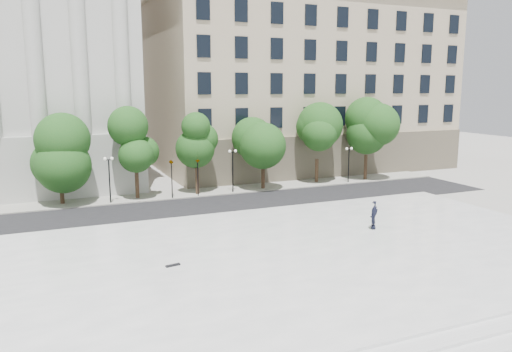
{
  "coord_description": "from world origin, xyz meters",
  "views": [
    {
      "loc": [
        -11.19,
        -22.62,
        10.25
      ],
      "look_at": [
        2.79,
        10.0,
        3.97
      ],
      "focal_mm": 35.0,
      "sensor_mm": 36.0,
      "label": 1
    }
  ],
  "objects_px": {
    "traffic_light_west": "(171,160)",
    "person_lying": "(373,225)",
    "skateboard": "(173,265)",
    "traffic_light_east": "(197,158)"
  },
  "relations": [
    {
      "from": "traffic_light_west",
      "to": "skateboard",
      "type": "distance_m",
      "value": 19.51
    },
    {
      "from": "traffic_light_west",
      "to": "person_lying",
      "type": "xyz_separation_m",
      "value": [
        10.19,
        -17.02,
        -2.96
      ]
    },
    {
      "from": "person_lying",
      "to": "skateboard",
      "type": "relative_size",
      "value": 2.36
    },
    {
      "from": "skateboard",
      "to": "traffic_light_east",
      "type": "bearing_deg",
      "value": 59.33
    },
    {
      "from": "person_lying",
      "to": "skateboard",
      "type": "height_order",
      "value": "person_lying"
    },
    {
      "from": "traffic_light_west",
      "to": "person_lying",
      "type": "height_order",
      "value": "traffic_light_west"
    },
    {
      "from": "traffic_light_east",
      "to": "person_lying",
      "type": "distance_m",
      "value": 18.92
    },
    {
      "from": "traffic_light_west",
      "to": "person_lying",
      "type": "relative_size",
      "value": 2.12
    },
    {
      "from": "traffic_light_east",
      "to": "person_lying",
      "type": "bearing_deg",
      "value": -65.7
    },
    {
      "from": "traffic_light_east",
      "to": "person_lying",
      "type": "xyz_separation_m",
      "value": [
        7.68,
        -17.02,
        -3.05
      ]
    }
  ]
}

